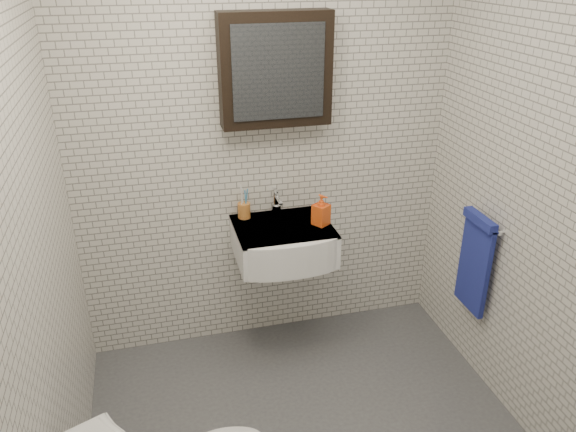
# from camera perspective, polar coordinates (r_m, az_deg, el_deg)

# --- Properties ---
(room_shell) EXTENTS (2.22, 2.02, 2.51)m
(room_shell) POSITION_cam_1_polar(r_m,az_deg,el_deg) (2.26, 3.01, 4.50)
(room_shell) COLOR silver
(room_shell) RESTS_ON ground
(washbasin) EXTENTS (0.55, 0.50, 0.20)m
(washbasin) POSITION_cam_1_polar(r_m,az_deg,el_deg) (3.21, -0.32, -2.81)
(washbasin) COLOR white
(washbasin) RESTS_ON room_shell
(faucet) EXTENTS (0.06, 0.20, 0.15)m
(faucet) POSITION_cam_1_polar(r_m,az_deg,el_deg) (3.31, -1.17, 1.20)
(faucet) COLOR silver
(faucet) RESTS_ON washbasin
(mirror_cabinet) EXTENTS (0.60, 0.15, 0.60)m
(mirror_cabinet) POSITION_cam_1_polar(r_m,az_deg,el_deg) (3.07, -1.28, 14.62)
(mirror_cabinet) COLOR black
(mirror_cabinet) RESTS_ON room_shell
(towel_rail) EXTENTS (0.09, 0.30, 0.58)m
(towel_rail) POSITION_cam_1_polar(r_m,az_deg,el_deg) (3.29, 18.50, -4.15)
(towel_rail) COLOR silver
(towel_rail) RESTS_ON room_shell
(toothbrush_cup) EXTENTS (0.09, 0.09, 0.20)m
(toothbrush_cup) POSITION_cam_1_polar(r_m,az_deg,el_deg) (3.29, -4.49, 0.65)
(toothbrush_cup) COLOR #B96F2E
(toothbrush_cup) RESTS_ON washbasin
(soap_bottle) EXTENTS (0.11, 0.11, 0.18)m
(soap_bottle) POSITION_cam_1_polar(r_m,az_deg,el_deg) (3.19, 3.39, 0.63)
(soap_bottle) COLOR orange
(soap_bottle) RESTS_ON washbasin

